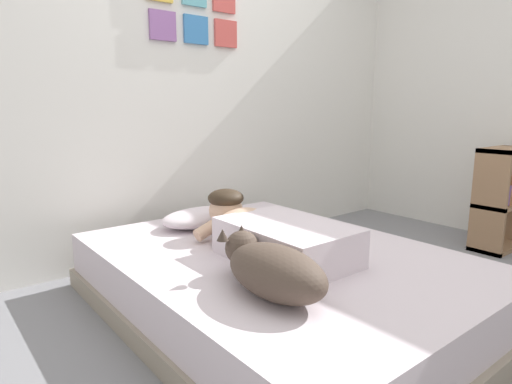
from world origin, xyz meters
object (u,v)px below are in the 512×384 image
object	(u,v)px
pillow	(202,217)
coffee_cup	(271,221)
dog	(271,268)
cell_phone	(251,252)
bookshelf	(501,199)
bed	(278,282)
person_lying	(267,232)

from	to	relation	value
pillow	coffee_cup	distance (m)	0.42
dog	cell_phone	size ratio (longest dim) A/B	4.11
bookshelf	bed	bearing A→B (deg)	172.46
dog	cell_phone	xyz separation A→B (m)	(0.24, 0.43, -0.10)
dog	coffee_cup	world-z (taller)	dog
cell_phone	dog	bearing A→B (deg)	-118.98
bookshelf	dog	bearing A→B (deg)	-177.63
bed	pillow	bearing A→B (deg)	93.03
person_lying	pillow	bearing A→B (deg)	89.22
bed	cell_phone	bearing A→B (deg)	145.84
pillow	bookshelf	size ratio (longest dim) A/B	0.69
cell_phone	bookshelf	xyz separation A→B (m)	(2.06, -0.33, 0.06)
person_lying	dog	world-z (taller)	person_lying
bed	bookshelf	world-z (taller)	bookshelf
coffee_cup	cell_phone	world-z (taller)	coffee_cup
person_lying	bed	bearing A→B (deg)	-35.06
coffee_cup	dog	bearing A→B (deg)	-130.71
dog	cell_phone	distance (m)	0.50
coffee_cup	person_lying	bearing A→B (deg)	-132.72
bed	coffee_cup	size ratio (longest dim) A/B	16.10
bed	dog	world-z (taller)	dog
pillow	bed	bearing A→B (deg)	-86.97
person_lying	coffee_cup	world-z (taller)	person_lying
bed	pillow	size ratio (longest dim) A/B	3.87
pillow	coffee_cup	world-z (taller)	pillow
pillow	bookshelf	xyz separation A→B (m)	(1.98, -0.92, 0.01)
cell_phone	bookshelf	world-z (taller)	bookshelf
pillow	cell_phone	xyz separation A→B (m)	(-0.08, -0.59, -0.05)
bed	cell_phone	size ratio (longest dim) A/B	14.38
dog	cell_phone	world-z (taller)	dog
person_lying	coffee_cup	xyz separation A→B (m)	(0.32, 0.35, -0.07)
bed	cell_phone	distance (m)	0.21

